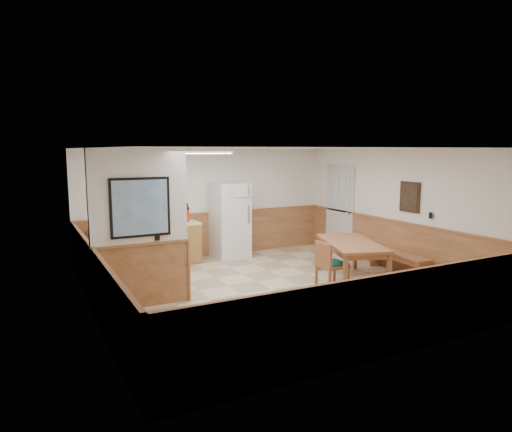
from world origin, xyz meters
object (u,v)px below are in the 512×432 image
dining_table (351,247)px  soap_bottle (108,223)px  dining_chair (328,262)px  dining_bench (399,257)px  fire_extinguisher (187,213)px  refrigerator (230,220)px

dining_table → soap_bottle: size_ratio=9.75×
dining_table → dining_chair: 0.75m
dining_bench → fire_extinguisher: 4.57m
fire_extinguisher → dining_chair: bearing=-47.3°
dining_chair → soap_bottle: bearing=136.6°
refrigerator → soap_bottle: 2.70m
dining_bench → dining_chair: dining_chair is taller
dining_chair → fire_extinguisher: size_ratio=2.06×
refrigerator → dining_bench: bearing=-53.7°
refrigerator → dining_table: bearing=-69.1°
dining_table → dining_chair: (-0.70, -0.22, -0.16)m
dining_chair → soap_bottle: 4.51m
refrigerator → dining_table: 3.09m
dining_chair → fire_extinguisher: 3.52m
dining_bench → soap_bottle: bearing=156.7°
refrigerator → fire_extinguisher: refrigerator is taller
dining_table → soap_bottle: bearing=164.0°
fire_extinguisher → dining_table: bearing=-36.0°
dining_bench → refrigerator: bearing=136.1°
soap_bottle → fire_extinguisher: bearing=0.7°
dining_chair → soap_bottle: (-3.25, 3.08, 0.51)m
fire_extinguisher → soap_bottle: bearing=-163.3°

